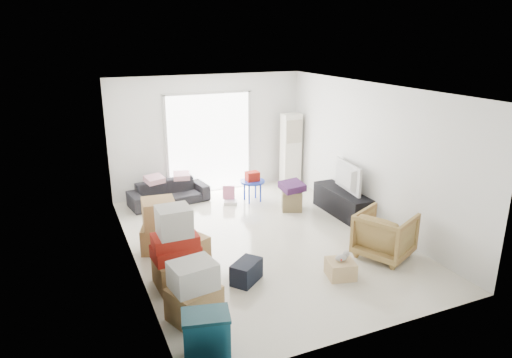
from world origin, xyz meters
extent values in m
cube|color=silver|center=(0.00, 0.00, -0.12)|extent=(4.50, 6.00, 0.24)
cube|color=white|center=(0.00, 0.00, 2.82)|extent=(4.50, 6.00, 0.24)
cube|color=white|center=(0.00, 3.12, 1.35)|extent=(4.50, 0.24, 2.70)
cube|color=white|center=(0.00, -3.12, 1.35)|extent=(4.50, 0.24, 2.70)
cube|color=white|center=(-2.37, 0.00, 1.35)|extent=(0.24, 6.00, 2.70)
cube|color=white|center=(2.37, 0.00, 1.35)|extent=(0.24, 6.00, 2.70)
cube|color=white|center=(0.00, 2.98, 1.15)|extent=(2.00, 0.01, 2.30)
cube|color=silver|center=(-1.00, 2.97, 1.15)|extent=(0.06, 0.04, 2.30)
cube|color=silver|center=(1.00, 2.97, 1.15)|extent=(0.06, 0.04, 2.30)
cube|color=silver|center=(0.00, 2.97, 2.30)|extent=(2.10, 0.04, 0.06)
cube|color=white|center=(1.95, 2.65, 0.88)|extent=(0.45, 0.30, 1.75)
cube|color=black|center=(2.00, 0.46, 0.25)|extent=(0.46, 1.52, 0.51)
imported|color=black|center=(2.00, 0.46, 0.57)|extent=(0.70, 1.08, 0.13)
imported|color=#242429|center=(-1.11, 2.50, 0.33)|extent=(1.75, 0.73, 0.67)
cube|color=#BF8B98|center=(-1.40, 2.52, 0.73)|extent=(0.48, 0.42, 0.13)
cube|color=#BF8B98|center=(-0.80, 2.55, 0.72)|extent=(0.39, 0.34, 0.12)
imported|color=#A18847|center=(1.59, -1.39, 0.43)|extent=(1.06, 1.09, 0.85)
cube|color=#155066|center=(-1.90, -2.67, 0.14)|extent=(0.58, 0.47, 0.29)
cube|color=#155066|center=(-1.90, -2.67, 0.43)|extent=(0.58, 0.47, 0.29)
cube|color=#0C333D|center=(-1.90, -2.67, 0.59)|extent=(0.60, 0.48, 0.04)
cube|color=#AC854D|center=(-1.80, -1.83, 0.23)|extent=(0.75, 0.69, 0.45)
cube|color=silver|center=(-1.80, -1.83, 0.63)|extent=(0.62, 0.53, 0.35)
cube|color=#AC854D|center=(-1.80, -0.93, 0.22)|extent=(0.64, 0.64, 0.44)
cube|color=red|center=(-1.80, -0.93, 0.54)|extent=(0.69, 0.49, 0.20)
cube|color=red|center=(-1.80, -0.93, 0.72)|extent=(0.64, 0.42, 0.18)
cube|color=silver|center=(-1.80, -0.93, 1.02)|extent=(0.46, 0.44, 0.42)
cube|color=#AC854D|center=(-1.77, 0.31, 0.22)|extent=(0.74, 0.68, 0.44)
cube|color=#AC854D|center=(-1.77, 0.31, 0.68)|extent=(0.58, 0.58, 0.47)
cube|color=#AC854D|center=(-1.35, -0.18, 0.18)|extent=(0.59, 0.59, 0.37)
cube|color=black|center=(-0.83, -1.24, 0.16)|extent=(0.58, 0.55, 0.32)
cube|color=olive|center=(1.17, 1.10, 0.20)|extent=(0.54, 0.54, 0.41)
cube|color=#462051|center=(1.17, 1.10, 0.48)|extent=(0.45, 0.45, 0.14)
cylinder|color=#1931AF|center=(0.63, 1.92, 0.45)|extent=(0.55, 0.55, 0.04)
cylinder|color=#1931AF|center=(0.76, 2.06, 0.22)|extent=(0.04, 0.04, 0.43)
cylinder|color=#1931AF|center=(0.49, 2.06, 0.22)|extent=(0.04, 0.04, 0.43)
cylinder|color=#1931AF|center=(0.49, 1.79, 0.22)|extent=(0.04, 0.04, 0.43)
cylinder|color=#1931AF|center=(0.76, 1.79, 0.22)|extent=(0.04, 0.04, 0.43)
cube|color=red|center=(0.63, 1.92, 0.57)|extent=(0.28, 0.22, 0.20)
cube|color=silver|center=(0.11, 1.94, 0.04)|extent=(0.36, 0.34, 0.07)
cube|color=pink|center=(0.11, 2.05, 0.23)|extent=(0.26, 0.13, 0.31)
cube|color=tan|center=(0.54, -1.68, 0.13)|extent=(0.48, 0.48, 0.27)
ellipsoid|color=#B2ADA8|center=(0.54, -1.68, 0.32)|extent=(0.20, 0.14, 0.11)
cube|color=red|center=(0.54, -1.68, 0.32)|extent=(0.16, 0.14, 0.03)
sphere|color=#B2ADA8|center=(0.65, -1.65, 0.35)|extent=(0.10, 0.10, 0.10)
camera|label=1|loc=(-3.12, -6.84, 3.54)|focal=32.00mm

